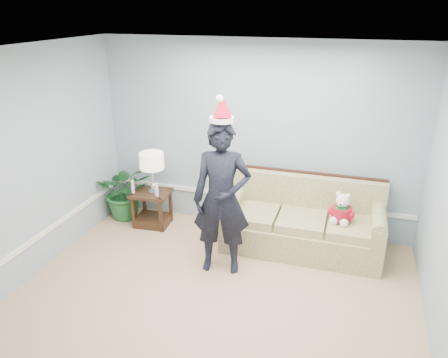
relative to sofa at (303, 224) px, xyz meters
name	(u,v)px	position (x,y,z in m)	size (l,w,h in m)	color
room_shell	(189,215)	(-0.78, -2.07, 1.01)	(4.54, 5.04, 2.74)	tan
wainscot_trim	(140,226)	(-1.96, -0.89, 0.11)	(4.49, 4.99, 0.06)	white
sofa	(303,224)	(0.00, 0.00, 0.00)	(2.07, 0.90, 0.97)	brown
side_table	(152,212)	(-2.23, -0.02, -0.14)	(0.59, 0.51, 0.53)	#372414
table_lamp	(152,163)	(-2.18, -0.03, 0.66)	(0.35, 0.35, 0.62)	silver
candle_pair	(145,188)	(-2.27, -0.12, 0.28)	(0.43, 0.05, 0.20)	silver
houseplant	(126,191)	(-2.72, 0.09, 0.09)	(0.79, 0.68, 0.87)	#1F5C2A
man	(222,199)	(-0.88, -0.81, 0.60)	(0.69, 0.45, 1.90)	black
santa_hat	(222,109)	(-0.88, -0.80, 1.68)	(0.34, 0.36, 0.32)	white
teddy_bear	(341,212)	(0.49, -0.12, 0.31)	(0.29, 0.31, 0.41)	white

